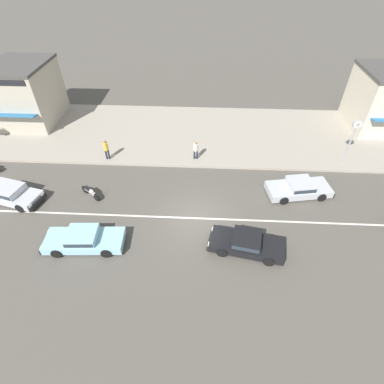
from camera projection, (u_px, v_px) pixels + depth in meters
The scene contains 12 objects.
ground_plane at pixel (196, 218), 18.91m from camera, with size 160.00×160.00×0.00m, color #544F47.
lane_centre_stripe at pixel (196, 218), 18.90m from camera, with size 50.40×0.14×0.01m, color silver.
kerb_strip at pixel (201, 133), 26.55m from camera, with size 68.00×10.00×0.15m, color #9E9384.
sedan_black_0 at pixel (246, 243), 16.76m from camera, with size 4.45×2.38×1.06m.
hatchback_silver_1 at pixel (11, 193), 19.82m from camera, with size 4.05×2.52×1.10m.
sedan_pale_blue_2 at pixel (84, 239), 16.96m from camera, with size 4.62×2.00×1.06m.
sedan_silver_4 at pixel (299, 188), 20.30m from camera, with size 4.57×2.48×1.06m.
motorcycle_1 at pixel (90, 192), 20.16m from camera, with size 1.52×1.16×0.80m.
street_clock at pixel (354, 132), 21.28m from camera, with size 0.64×0.22×3.66m.
pedestrian_near_clock at pixel (196, 149), 22.95m from camera, with size 0.34×0.34×1.54m.
pedestrian_mid_kerb at pixel (106, 148), 22.87m from camera, with size 0.34×0.34×1.68m.
shopfront_mid_block at pixel (27, 93), 26.60m from camera, with size 4.63×6.42×5.17m.
Camera 1 is at (0.42, -13.05, 13.78)m, focal length 28.00 mm.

